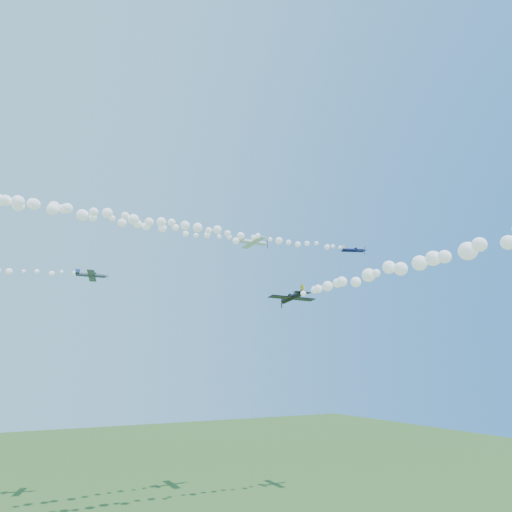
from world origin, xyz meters
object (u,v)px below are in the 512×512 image
plane_black (292,297)px  plane_white (253,242)px  plane_grey (92,275)px  plane_navy (354,250)px

plane_black → plane_white: bearing=-12.2°
plane_black → plane_grey: bearing=35.1°
plane_navy → plane_grey: 55.40m
plane_grey → plane_black: plane_grey is taller
plane_white → plane_navy: size_ratio=1.19×
plane_white → plane_black: size_ratio=1.10×
plane_navy → plane_grey: (-50.61, 21.57, -6.56)m
plane_white → plane_black: 30.96m
plane_navy → plane_white: bearing=156.7°
plane_grey → plane_black: size_ratio=0.94×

